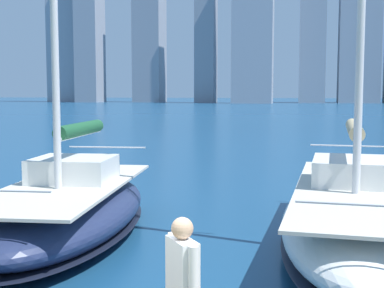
# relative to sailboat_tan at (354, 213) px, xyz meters

# --- Properties ---
(city_skyline) EXTENTS (166.06, 23.48, 53.66)m
(city_skyline) POSITION_rel_sailboat_tan_xyz_m (0.90, -154.80, 22.62)
(city_skyline) COLOR #8E939D
(city_skyline) RESTS_ON ground
(sailboat_tan) EXTENTS (3.43, 9.35, 12.13)m
(sailboat_tan) POSITION_rel_sailboat_tan_xyz_m (0.00, 0.00, 0.00)
(sailboat_tan) COLOR white
(sailboat_tan) RESTS_ON ground
(sailboat_forest) EXTENTS (3.70, 7.75, 11.97)m
(sailboat_forest) POSITION_rel_sailboat_tan_xyz_m (6.27, 0.74, -0.01)
(sailboat_forest) COLOR navy
(sailboat_forest) RESTS_ON ground
(person_white_shirt) EXTENTS (0.39, 0.48, 1.55)m
(person_white_shirt) POSITION_rel_sailboat_tan_xyz_m (2.15, 7.04, 0.81)
(person_white_shirt) COLOR #4C473D
(person_white_shirt) RESTS_ON dock_pier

